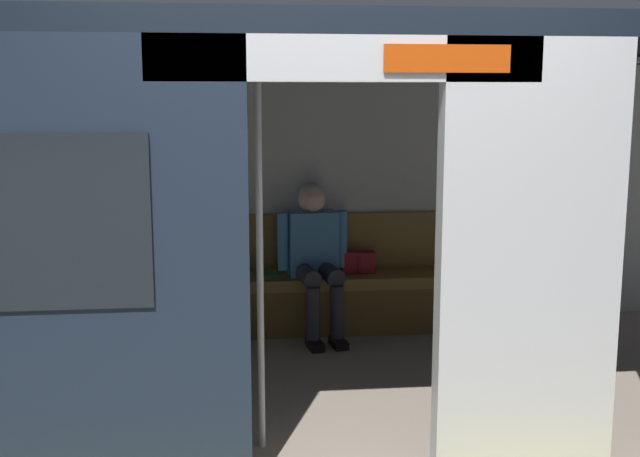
% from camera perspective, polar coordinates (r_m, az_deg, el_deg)
% --- Properties ---
extents(train_car, '(6.40, 2.94, 2.21)m').
position_cam_1_polar(train_car, '(4.77, -0.91, 5.43)').
color(train_car, silver).
rests_on(train_car, ground_plane).
extents(bench_seat, '(2.48, 0.44, 0.46)m').
position_cam_1_polar(bench_seat, '(6.08, -1.43, -4.47)').
color(bench_seat, olive).
rests_on(bench_seat, ground_plane).
extents(person_seated, '(0.55, 0.71, 1.18)m').
position_cam_1_polar(person_seated, '(5.97, -0.40, -1.52)').
color(person_seated, '#4C8CC6').
rests_on(person_seated, ground_plane).
extents(handbag, '(0.26, 0.15, 0.17)m').
position_cam_1_polar(handbag, '(6.16, 2.76, -2.47)').
color(handbag, maroon).
rests_on(handbag, bench_seat).
extents(book, '(0.24, 0.27, 0.03)m').
position_cam_1_polar(book, '(6.06, -3.80, -3.37)').
color(book, '#33723F').
rests_on(book, bench_seat).
extents(grab_pole_door, '(0.04, 0.04, 2.07)m').
position_cam_1_polar(grab_pole_door, '(3.95, -4.44, -1.96)').
color(grab_pole_door, silver).
rests_on(grab_pole_door, ground_plane).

